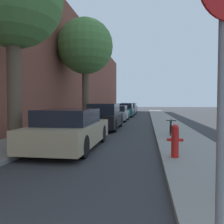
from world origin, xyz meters
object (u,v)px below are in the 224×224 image
Objects in this scene: fire_hydrant at (175,140)px; parked_car_champagne at (70,129)px; parked_car_black at (105,117)px; street_tree_far at (85,47)px; parked_car_navy at (131,108)px; traffic_sign_post at (224,40)px; parked_car_grey at (129,109)px; parked_car_teal at (125,110)px; bicycle at (171,127)px; parked_car_silver at (116,113)px.

parked_car_champagne is at bearing 157.67° from fire_hydrant.
parked_car_black is 0.66× the size of street_tree_far.
traffic_sign_post is (3.18, -33.72, 1.43)m from parked_car_navy.
parked_car_grey reaches higher than fire_hydrant.
parked_car_champagne is 0.93× the size of parked_car_teal.
parked_car_champagne is 0.65× the size of street_tree_far.
traffic_sign_post is at bearing -57.83° from parked_car_champagne.
traffic_sign_post reaches higher than bicycle.
bicycle is (3.39, -19.64, -0.23)m from parked_car_grey.
parked_car_champagne is 28.60m from parked_car_navy.
fire_hydrant is (3.23, -1.33, -0.07)m from parked_car_champagne.
parked_car_teal is 22.69m from traffic_sign_post.
fire_hydrant is at bearing -22.33° from parked_car_champagne.
bicycle is (0.35, 8.25, -1.66)m from traffic_sign_post.
parked_car_navy is (0.04, 28.60, 0.05)m from parked_car_champagne.
traffic_sign_post is at bearing -82.38° from parked_car_teal.
street_tree_far reaches higher than traffic_sign_post.
parked_car_black is 11.31m from traffic_sign_post.
traffic_sign_post is (3.17, -16.67, 1.50)m from parked_car_silver.
fire_hydrant is 0.28× the size of traffic_sign_post.
parked_car_teal is 14.58m from bicycle.
parked_car_black reaches higher than parked_car_teal.
parked_car_black is at bearing -41.08° from street_tree_far.
fire_hydrant is at bearing -82.78° from parked_car_grey.
street_tree_far is 7.84× the size of fire_hydrant.
parked_car_champagne is at bearing -90.45° from parked_car_grey.
bicycle is (3.43, -2.54, -0.24)m from parked_car_black.
fire_hydrant is (3.05, -24.10, -0.12)m from parked_car_grey.
parked_car_teal is at bearing 88.35° from parked_car_silver.
parked_car_black reaches higher than parked_car_champagne.
parked_car_grey is at bearing 72.27° from traffic_sign_post.
parked_car_navy is (-0.17, 11.28, 0.01)m from parked_car_teal.
parked_car_navy is at bearing 90.02° from parked_car_silver.
traffic_sign_post is at bearing -84.62° from parked_car_navy.
bicycle is (3.52, -25.47, -0.23)m from parked_car_navy.
traffic_sign_post is at bearing -69.41° from street_tree_far.
parked_car_navy is 1.51× the size of traffic_sign_post.
fire_hydrant is (4.54, -8.26, -4.42)m from street_tree_far.
street_tree_far is 7.66m from bicycle.
parked_car_black is 7.66m from fire_hydrant.
parked_car_teal is 5.48× the size of fire_hydrant.
parked_car_navy is at bearing 90.23° from parked_car_black.
parked_car_navy is at bearing 90.87° from parked_car_teal.
parked_car_teal is (0.08, 11.65, -0.02)m from parked_car_black.
traffic_sign_post is (3.04, -27.89, 1.43)m from parked_car_grey.
bicycle is at bearing -37.91° from street_tree_far.
parked_car_teal is 3.01× the size of bicycle.
fire_hydrant is at bearing -66.13° from parked_car_black.
parked_car_grey is 19.93m from bicycle.
parked_car_black reaches higher than parked_car_navy.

